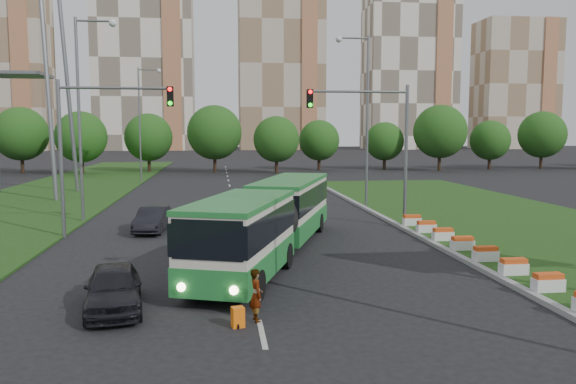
{
  "coord_description": "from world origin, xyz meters",
  "views": [
    {
      "loc": [
        -4.12,
        -20.55,
        5.42
      ],
      "look_at": [
        -0.88,
        5.33,
        2.6
      ],
      "focal_mm": 35.0,
      "sensor_mm": 36.0,
      "label": 1
    }
  ],
  "objects": [
    {
      "name": "ground",
      "position": [
        0.0,
        0.0,
        0.0
      ],
      "size": [
        360.0,
        360.0,
        0.0
      ],
      "primitive_type": "plane",
      "color": "black",
      "rests_on": "ground"
    },
    {
      "name": "grass_median",
      "position": [
        13.0,
        8.0,
        0.07
      ],
      "size": [
        14.0,
        60.0,
        0.15
      ],
      "primitive_type": "cube",
      "color": "#1B3F12",
      "rests_on": "ground"
    },
    {
      "name": "median_kerb",
      "position": [
        6.05,
        8.0,
        0.09
      ],
      "size": [
        0.3,
        60.0,
        0.18
      ],
      "primitive_type": "cube",
      "color": "gray",
      "rests_on": "ground"
    },
    {
      "name": "left_verge",
      "position": [
        -18.0,
        25.0,
        0.05
      ],
      "size": [
        12.0,
        110.0,
        0.1
      ],
      "primitive_type": "cube",
      "color": "#1B3F12",
      "rests_on": "ground"
    },
    {
      "name": "lane_markings",
      "position": [
        -3.0,
        20.0,
        0.0
      ],
      "size": [
        0.2,
        100.0,
        0.01
      ],
      "primitive_type": null,
      "color": "#A9A9A2",
      "rests_on": "ground"
    },
    {
      "name": "flower_planters",
      "position": [
        6.7,
        0.8,
        0.45
      ],
      "size": [
        1.1,
        18.1,
        0.6
      ],
      "primitive_type": null,
      "color": "silver",
      "rests_on": "grass_median"
    },
    {
      "name": "traffic_mast_median",
      "position": [
        4.78,
        10.0,
        5.35
      ],
      "size": [
        5.76,
        0.32,
        8.0
      ],
      "color": "slate",
      "rests_on": "ground"
    },
    {
      "name": "traffic_mast_left",
      "position": [
        -10.38,
        9.0,
        5.35
      ],
      "size": [
        5.76,
        0.32,
        8.0
      ],
      "color": "slate",
      "rests_on": "ground"
    },
    {
      "name": "street_lamps",
      "position": [
        -3.0,
        10.0,
        6.0
      ],
      "size": [
        36.0,
        60.0,
        12.0
      ],
      "primitive_type": null,
      "color": "slate",
      "rests_on": "ground"
    },
    {
      "name": "tree_line",
      "position": [
        10.0,
        55.0,
        4.5
      ],
      "size": [
        120.0,
        8.0,
        9.0
      ],
      "primitive_type": null,
      "color": "#194B14",
      "rests_on": "ground"
    },
    {
      "name": "apartment_tower_west",
      "position": [
        -65.0,
        150.0,
        24.0
      ],
      "size": [
        26.0,
        15.0,
        48.0
      ],
      "primitive_type": "cube",
      "color": "#BDAE98",
      "rests_on": "ground"
    },
    {
      "name": "apartment_tower_cwest",
      "position": [
        -25.0,
        150.0,
        26.0
      ],
      "size": [
        28.0,
        15.0,
        52.0
      ],
      "primitive_type": "cube",
      "color": "silver",
      "rests_on": "ground"
    },
    {
      "name": "apartment_tower_ceast",
      "position": [
        15.0,
        150.0,
        25.0
      ],
      "size": [
        25.0,
        15.0,
        50.0
      ],
      "primitive_type": "cube",
      "color": "#BDAE98",
      "rests_on": "ground"
    },
    {
      "name": "apartment_tower_east",
      "position": [
        55.0,
        150.0,
        23.5
      ],
      "size": [
        27.0,
        15.0,
        47.0
      ],
      "primitive_type": "cube",
      "color": "silver",
      "rests_on": "ground"
    },
    {
      "name": "midrise_east",
      "position": [
        90.0,
        150.0,
        20.0
      ],
      "size": [
        24.0,
        14.0,
        40.0
      ],
      "primitive_type": "cube",
      "color": "#BDAE98",
      "rests_on": "ground"
    },
    {
      "name": "articulated_bus",
      "position": [
        -2.05,
        3.64,
        1.63
      ],
      "size": [
        2.52,
        16.14,
        2.66
      ],
      "rotation": [
        0.0,
        0.0,
        -0.34
      ],
      "color": "beige",
      "rests_on": "ground"
    },
    {
      "name": "car_left_near",
      "position": [
        -7.32,
        -3.41,
        0.69
      ],
      "size": [
        2.24,
        4.27,
        1.39
      ],
      "primitive_type": "imported",
      "rotation": [
        0.0,
        0.0,
        0.15
      ],
      "color": "black",
      "rests_on": "ground"
    },
    {
      "name": "car_left_far",
      "position": [
        -7.68,
        10.25,
        0.67
      ],
      "size": [
        1.84,
        4.2,
        1.34
      ],
      "primitive_type": "imported",
      "rotation": [
        0.0,
        0.0,
        -0.11
      ],
      "color": "black",
      "rests_on": "ground"
    },
    {
      "name": "pedestrian",
      "position": [
        -3.08,
        -4.94,
        0.77
      ],
      "size": [
        0.47,
        0.62,
        1.53
      ],
      "primitive_type": "imported",
      "rotation": [
        0.0,
        0.0,
        1.77
      ],
      "color": "gray",
      "rests_on": "ground"
    },
    {
      "name": "shopping_trolley",
      "position": [
        -3.63,
        -5.38,
        0.28
      ],
      "size": [
        0.33,
        0.35,
        0.57
      ],
      "rotation": [
        0.0,
        0.0,
        0.27
      ],
      "color": "orange",
      "rests_on": "ground"
    }
  ]
}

